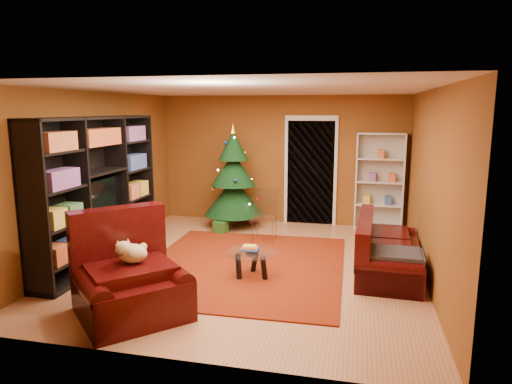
% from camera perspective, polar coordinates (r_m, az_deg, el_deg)
% --- Properties ---
extents(floor, '(5.00, 5.50, 0.05)m').
position_cam_1_polar(floor, '(7.02, -0.74, -9.25)').
color(floor, '#AD6E49').
rests_on(floor, ground).
extents(ceiling, '(5.00, 5.50, 0.05)m').
position_cam_1_polar(ceiling, '(6.62, -0.79, 12.92)').
color(ceiling, silver).
rests_on(ceiling, wall_back).
extents(wall_back, '(5.00, 0.05, 2.60)m').
position_cam_1_polar(wall_back, '(9.39, 3.23, 4.04)').
color(wall_back, brown).
rests_on(wall_back, ground).
extents(wall_left, '(0.05, 5.50, 2.60)m').
position_cam_1_polar(wall_left, '(7.68, -19.41, 2.06)').
color(wall_left, brown).
rests_on(wall_left, ground).
extents(wall_right, '(0.05, 5.50, 2.60)m').
position_cam_1_polar(wall_right, '(6.58, 21.15, 0.65)').
color(wall_right, brown).
rests_on(wall_right, ground).
extents(doorway, '(1.06, 0.60, 2.16)m').
position_cam_1_polar(doorway, '(9.29, 6.82, 2.37)').
color(doorway, black).
rests_on(doorway, floor).
extents(rug, '(2.99, 3.47, 0.02)m').
position_cam_1_polar(rug, '(6.95, -1.54, -9.14)').
color(rug, maroon).
rests_on(rug, floor).
extents(media_unit, '(0.45, 2.89, 2.22)m').
position_cam_1_polar(media_unit, '(7.28, -19.14, 0.13)').
color(media_unit, black).
rests_on(media_unit, floor).
extents(christmas_tree, '(1.35, 1.35, 2.06)m').
position_cam_1_polar(christmas_tree, '(9.01, -2.83, 1.85)').
color(christmas_tree, black).
rests_on(christmas_tree, floor).
extents(gift_box_green, '(0.28, 0.28, 0.23)m').
position_cam_1_polar(gift_box_green, '(8.72, -4.42, -4.39)').
color(gift_box_green, '#235B20').
rests_on(gift_box_green, floor).
extents(gift_box_red, '(0.24, 0.24, 0.21)m').
position_cam_1_polar(gift_box_red, '(9.48, -0.29, -3.22)').
color(gift_box_red, maroon).
rests_on(gift_box_red, floor).
extents(white_bookshelf, '(0.90, 0.35, 1.93)m').
position_cam_1_polar(white_bookshelf, '(9.11, 15.17, 1.21)').
color(white_bookshelf, white).
rests_on(white_bookshelf, floor).
extents(armchair, '(1.73, 1.73, 0.96)m').
position_cam_1_polar(armchair, '(5.42, -15.37, -9.99)').
color(armchair, black).
rests_on(armchair, rug).
extents(dog, '(0.49, 0.50, 0.31)m').
position_cam_1_polar(dog, '(5.40, -15.14, -7.42)').
color(dog, beige).
rests_on(dog, armchair).
extents(sofa, '(0.94, 1.93, 0.82)m').
position_cam_1_polar(sofa, '(6.83, 16.31, -6.42)').
color(sofa, black).
rests_on(sofa, rug).
extents(coffee_table, '(0.78, 0.78, 0.46)m').
position_cam_1_polar(coffee_table, '(6.44, -0.45, -8.99)').
color(coffee_table, gray).
rests_on(coffee_table, rug).
extents(acrylic_chair, '(0.44, 0.47, 0.84)m').
position_cam_1_polar(acrylic_chair, '(8.09, 1.05, -3.29)').
color(acrylic_chair, '#66605B').
rests_on(acrylic_chair, rug).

